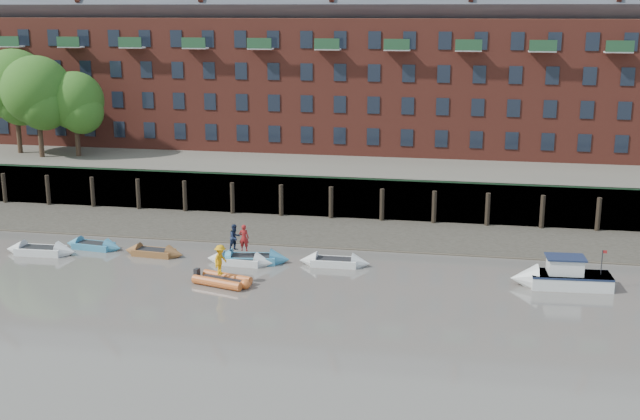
% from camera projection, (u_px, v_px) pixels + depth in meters
% --- Properties ---
extents(ground, '(220.00, 220.00, 0.00)m').
position_uv_depth(ground, '(224.00, 320.00, 42.51)').
color(ground, '#615B55').
rests_on(ground, ground).
extents(foreshore, '(110.00, 8.00, 0.50)m').
position_uv_depth(foreshore, '(296.00, 230.00, 59.66)').
color(foreshore, '#3D382F').
rests_on(foreshore, ground).
extents(mud_band, '(110.00, 1.60, 0.10)m').
position_uv_depth(mud_band, '(286.00, 243.00, 56.42)').
color(mud_band, '#4C4336').
rests_on(mud_band, ground).
extents(river_wall, '(110.00, 1.23, 3.30)m').
position_uv_depth(river_wall, '(308.00, 196.00, 63.44)').
color(river_wall, '#2D2A26').
rests_on(river_wall, ground).
extents(bank_terrace, '(110.00, 28.00, 3.20)m').
position_uv_depth(bank_terrace, '(336.00, 164.00, 76.42)').
color(bank_terrace, '#5E594D').
rests_on(bank_terrace, ground).
extents(apartment_terrace, '(80.60, 15.56, 20.98)m').
position_uv_depth(apartment_terrace, '(338.00, 44.00, 74.62)').
color(apartment_terrace, brown).
rests_on(apartment_terrace, bank_terrace).
extents(tree_cluster, '(11.76, 7.74, 9.40)m').
position_uv_depth(tree_cluster, '(35.00, 90.00, 70.94)').
color(tree_cluster, '#3A281C').
rests_on(tree_cluster, bank_terrace).
extents(rowboat_0, '(4.97, 1.58, 1.43)m').
position_uv_depth(rowboat_0, '(41.00, 250.00, 53.87)').
color(rowboat_0, silver).
rests_on(rowboat_0, ground).
extents(rowboat_1, '(4.37, 1.75, 1.23)m').
position_uv_depth(rowboat_1, '(94.00, 246.00, 55.09)').
color(rowboat_1, teal).
rests_on(rowboat_1, ground).
extents(rowboat_2, '(4.36, 1.63, 1.24)m').
position_uv_depth(rowboat_2, '(154.00, 252.00, 53.57)').
color(rowboat_2, brown).
rests_on(rowboat_2, ground).
extents(rowboat_3, '(4.56, 1.61, 1.30)m').
position_uv_depth(rowboat_3, '(240.00, 261.00, 51.80)').
color(rowboat_3, silver).
rests_on(rowboat_3, ground).
extents(rowboat_4, '(5.14, 2.11, 1.45)m').
position_uv_depth(rowboat_4, '(251.00, 259.00, 52.04)').
color(rowboat_4, teal).
rests_on(rowboat_4, ground).
extents(rowboat_5, '(4.60, 1.42, 1.33)m').
position_uv_depth(rowboat_5, '(334.00, 262.00, 51.50)').
color(rowboat_5, silver).
rests_on(rowboat_5, ground).
extents(rib_tender, '(3.70, 2.54, 0.62)m').
position_uv_depth(rib_tender, '(224.00, 280.00, 47.90)').
color(rib_tender, '#CE5D24').
rests_on(rib_tender, ground).
extents(motor_launch, '(5.94, 2.27, 2.40)m').
position_uv_depth(motor_launch, '(554.00, 277.00, 47.51)').
color(motor_launch, silver).
rests_on(motor_launch, ground).
extents(person_rower_a, '(0.66, 0.45, 1.76)m').
position_uv_depth(person_rower_a, '(244.00, 238.00, 51.47)').
color(person_rower_a, maroon).
rests_on(person_rower_a, rowboat_3).
extents(person_rower_b, '(1.03, 1.07, 1.74)m').
position_uv_depth(person_rower_b, '(235.00, 237.00, 51.58)').
color(person_rower_b, '#19233F').
rests_on(person_rower_b, rowboat_3).
extents(person_rib_crew, '(0.94, 1.31, 1.84)m').
position_uv_depth(person_rib_crew, '(220.00, 260.00, 47.78)').
color(person_rib_crew, orange).
rests_on(person_rib_crew, rib_tender).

